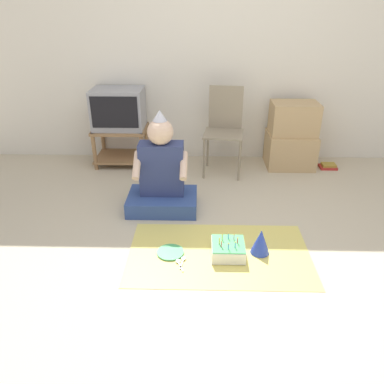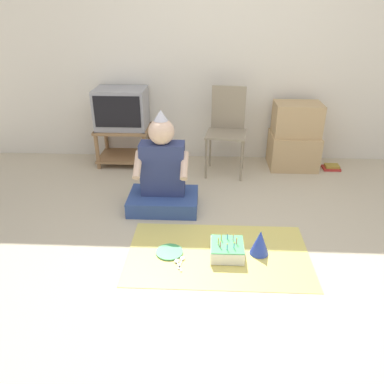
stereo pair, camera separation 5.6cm
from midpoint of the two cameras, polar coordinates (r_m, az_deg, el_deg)
ground_plane at (r=2.83m, az=4.47°, el=-10.47°), size 16.00×16.00×0.00m
wall_back at (r=4.38m, az=3.79°, el=21.29°), size 6.40×0.06×2.55m
tv_stand at (r=4.45m, az=-11.07°, el=7.45°), size 0.60×0.47×0.43m
tv at (r=4.35m, az=-11.52°, el=12.33°), size 0.56×0.43×0.44m
folding_chair at (r=4.10m, az=4.58°, el=10.21°), size 0.46×0.43×0.92m
cardboard_box_stack at (r=4.41m, az=14.56°, el=8.10°), size 0.53×0.45×0.73m
book_pile at (r=4.57m, az=19.70°, el=3.73°), size 0.19×0.15×0.05m
person_seated at (r=3.38m, az=-5.09°, el=2.16°), size 0.63×0.43×0.91m
party_cloth at (r=2.90m, az=3.59°, el=-9.32°), size 1.38×0.81×0.01m
birthday_cake at (r=2.85m, az=4.95°, el=-8.68°), size 0.25×0.25×0.16m
party_hat_blue at (r=2.88m, az=9.86°, el=-7.45°), size 0.14×0.14×0.20m
paper_plate at (r=2.90m, az=-3.88°, el=-9.14°), size 0.21×0.21×0.01m
plastic_spoon_near at (r=2.82m, az=-1.95°, el=-10.27°), size 0.04×0.14×0.01m
plastic_spoon_far at (r=2.79m, az=-2.65°, el=-10.66°), size 0.07×0.14×0.01m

